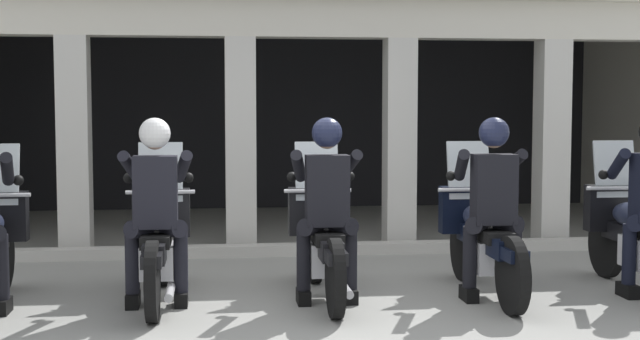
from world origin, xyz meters
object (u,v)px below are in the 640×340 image
Objects in this scene: motorcycle_far_right at (635,235)px; police_officer_right at (493,192)px; motorcycle_center at (323,240)px; motorcycle_right at (482,238)px; motorcycle_left at (159,242)px; police_officer_center at (327,194)px; police_officer_left at (156,195)px.

police_officer_right is at bearing -170.03° from motorcycle_far_right.
motorcycle_right is at bearing -2.93° from motorcycle_center.
motorcycle_center is 1.53m from police_officer_right.
police_officer_center is at bearing -18.06° from motorcycle_left.
motorcycle_center is 0.52m from police_officer_center.
police_officer_left is 4.32m from motorcycle_far_right.
police_officer_center is 0.78× the size of motorcycle_right.
motorcycle_center is 1.00× the size of motorcycle_right.
police_officer_left is 1.00× the size of police_officer_right.
motorcycle_center and motorcycle_far_right have the same top height.
motorcycle_right is at bearing 82.41° from police_officer_right.
police_officer_left is 1.52m from motorcycle_center.
motorcycle_center is at bearing 170.10° from motorcycle_right.
police_officer_left is 0.78× the size of motorcycle_center.
motorcycle_right and motorcycle_far_right have the same top height.
motorcycle_left is at bearing 170.42° from motorcycle_right.
police_officer_left is at bearing 177.72° from police_officer_center.
motorcycle_right is at bearing -1.58° from police_officer_left.
motorcycle_far_right is at bearing -8.45° from motorcycle_right.
motorcycle_left is 4.29m from motorcycle_far_right.
motorcycle_left is 1.29× the size of police_officer_center.
motorcycle_left is 1.00× the size of motorcycle_right.
motorcycle_center is 1.29× the size of police_officer_right.
police_officer_center is at bearing -178.62° from motorcycle_right.
police_officer_right is 0.78× the size of motorcycle_far_right.
police_officer_center reaches higher than motorcycle_center.
police_officer_left is 0.78× the size of motorcycle_far_right.
police_officer_right is (2.86, -0.11, 0.00)m from police_officer_left.
police_officer_right reaches higher than motorcycle_far_right.
police_officer_center reaches higher than motorcycle_right.
motorcycle_center is at bearing 89.38° from police_officer_center.
motorcycle_center is at bearing 158.99° from police_officer_right.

